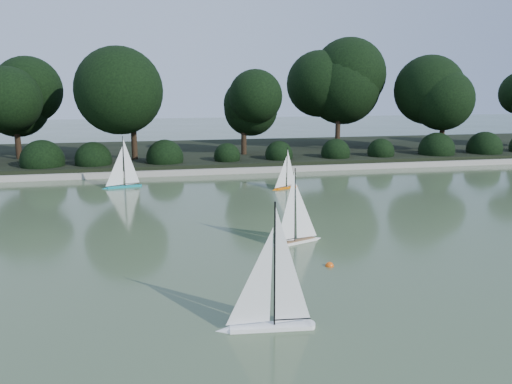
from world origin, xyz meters
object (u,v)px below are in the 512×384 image
(sailboat_teal, at_px, (120,179))
(race_buoy, at_px, (330,266))
(sailboat_orange, at_px, (284,182))
(sailboat_white_b, at_px, (300,230))
(sailboat_white_a, at_px, (263,309))

(sailboat_teal, relative_size, race_buoy, 11.51)
(race_buoy, bearing_deg, sailboat_orange, 81.67)
(sailboat_white_b, xyz_separation_m, sailboat_orange, (0.99, 4.82, -0.03))
(race_buoy, bearing_deg, sailboat_white_a, -129.24)
(sailboat_white_b, height_order, race_buoy, sailboat_white_b)
(sailboat_orange, relative_size, race_buoy, 9.17)
(sailboat_orange, height_order, sailboat_teal, sailboat_teal)
(sailboat_teal, bearing_deg, race_buoy, -63.61)
(sailboat_white_a, xyz_separation_m, sailboat_orange, (2.39, 7.95, -0.06))
(sailboat_white_a, height_order, sailboat_teal, sailboat_white_a)
(sailboat_teal, xyz_separation_m, race_buoy, (3.58, -7.22, -0.24))
(sailboat_teal, distance_m, race_buoy, 8.06)
(sailboat_teal, bearing_deg, sailboat_white_a, -77.02)
(sailboat_white_b, xyz_separation_m, sailboat_teal, (-3.49, 5.93, 0.02))
(sailboat_white_b, distance_m, sailboat_orange, 4.93)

